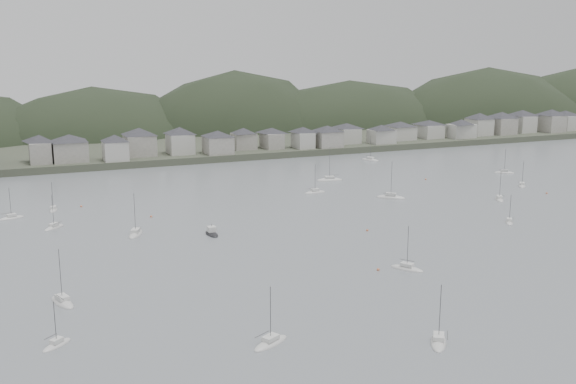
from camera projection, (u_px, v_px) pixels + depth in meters
name	position (u px, v px, depth m)	size (l,w,h in m)	color
ground	(435.00, 292.00, 131.72)	(900.00, 900.00, 0.00)	slate
far_shore_land	(145.00, 130.00, 396.37)	(900.00, 250.00, 3.00)	#383D2D
forested_ridge	(163.00, 157.00, 377.90)	(851.55, 103.94, 102.57)	black
waterfront_town	(295.00, 135.00, 314.21)	(451.48, 28.46, 12.92)	gray
sailboat_lead	(391.00, 198.00, 217.28)	(9.40, 8.63, 13.24)	silver
moored_fleet	(340.00, 216.00, 192.10)	(237.02, 178.07, 13.67)	silver
motor_launch_far	(212.00, 233.00, 173.37)	(2.78, 7.35, 3.76)	black
mooring_buoys	(299.00, 220.00, 187.66)	(174.20, 90.71, 0.70)	#CA6B43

